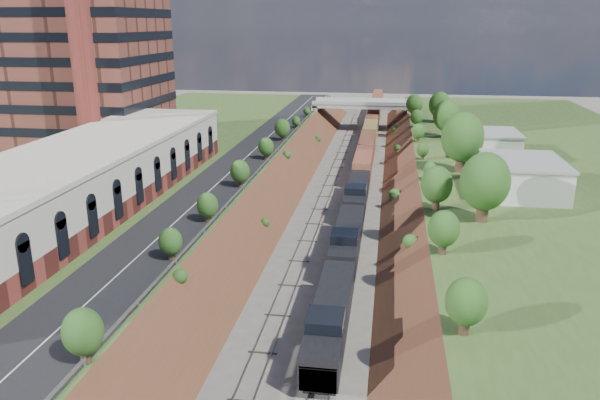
{
  "coord_description": "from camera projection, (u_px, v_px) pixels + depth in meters",
  "views": [
    {
      "loc": [
        6.74,
        -21.99,
        25.65
      ],
      "look_at": [
        -3.08,
        41.51,
        6.0
      ],
      "focal_mm": 35.0,
      "sensor_mm": 36.0,
      "label": 1
    }
  ],
  "objects": [
    {
      "name": "platform_left",
      "position": [
        127.0,
        178.0,
        90.06
      ],
      "size": [
        44.0,
        180.0,
        5.0
      ],
      "primitive_type": "cube",
      "color": "#365824",
      "rests_on": "ground"
    },
    {
      "name": "platform_right",
      "position": [
        579.0,
        197.0,
        80.41
      ],
      "size": [
        44.0,
        180.0,
        5.0
      ],
      "primitive_type": "cube",
      "color": "#365824",
      "rests_on": "ground"
    },
    {
      "name": "embankment_left",
      "position": [
        267.0,
        200.0,
        87.58
      ],
      "size": [
        10.0,
        180.0,
        10.0
      ],
      "primitive_type": "cube",
      "rotation": [
        0.0,
        0.79,
        0.0
      ],
      "color": "brown",
      "rests_on": "ground"
    },
    {
      "name": "embankment_right",
      "position": [
        416.0,
        207.0,
        84.36
      ],
      "size": [
        10.0,
        180.0,
        10.0
      ],
      "primitive_type": "cube",
      "rotation": [
        0.0,
        0.79,
        0.0
      ],
      "color": "brown",
      "rests_on": "ground"
    },
    {
      "name": "rail_left_track",
      "position": [
        322.0,
        202.0,
        86.32
      ],
      "size": [
        1.58,
        180.0,
        0.18
      ],
      "primitive_type": "cube",
      "color": "gray",
      "rests_on": "ground"
    },
    {
      "name": "rail_right_track",
      "position": [
        358.0,
        204.0,
        85.56
      ],
      "size": [
        1.58,
        180.0,
        0.18
      ],
      "primitive_type": "cube",
      "color": "gray",
      "rests_on": "ground"
    },
    {
      "name": "road",
      "position": [
        236.0,
        166.0,
        86.76
      ],
      "size": [
        8.0,
        180.0,
        0.1
      ],
      "primitive_type": "cube",
      "color": "black",
      "rests_on": "platform_left"
    },
    {
      "name": "guardrail",
      "position": [
        263.0,
        164.0,
        85.83
      ],
      "size": [
        0.1,
        171.0,
        0.7
      ],
      "color": "#99999E",
      "rests_on": "platform_left"
    },
    {
      "name": "commercial_building",
      "position": [
        80.0,
        178.0,
        66.78
      ],
      "size": [
        14.3,
        62.3,
        7.0
      ],
      "color": "maroon",
      "rests_on": "platform_left"
    },
    {
      "name": "smokestack",
      "position": [
        79.0,
        27.0,
        80.14
      ],
      "size": [
        3.2,
        3.2,
        40.0
      ],
      "primitive_type": "cylinder",
      "color": "maroon",
      "rests_on": "platform_left"
    },
    {
      "name": "overpass",
      "position": [
        363.0,
        110.0,
        143.12
      ],
      "size": [
        24.5,
        8.3,
        7.4
      ],
      "color": "gray",
      "rests_on": "ground"
    },
    {
      "name": "white_building_near",
      "position": [
        523.0,
        178.0,
        72.93
      ],
      "size": [
        9.0,
        12.0,
        4.0
      ],
      "primitive_type": "cube",
      "color": "silver",
      "rests_on": "platform_right"
    },
    {
      "name": "white_building_far",
      "position": [
        491.0,
        144.0,
        93.85
      ],
      "size": [
        8.0,
        10.0,
        3.6
      ],
      "primitive_type": "cube",
      "color": "silver",
      "rests_on": "platform_right"
    },
    {
      "name": "tree_right_large",
      "position": [
        485.0,
        182.0,
        61.84
      ],
      "size": [
        5.25,
        5.25,
        7.61
      ],
      "color": "#473323",
      "rests_on": "platform_right"
    },
    {
      "name": "tree_left_crest",
      "position": [
        155.0,
        259.0,
        47.83
      ],
      "size": [
        2.45,
        2.45,
        3.55
      ],
      "color": "#473323",
      "rests_on": "platform_left"
    },
    {
      "name": "freight_train",
      "position": [
        369.0,
        139.0,
        119.83
      ],
      "size": [
        2.87,
        162.18,
        4.55
      ],
      "color": "black",
      "rests_on": "ground"
    }
  ]
}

